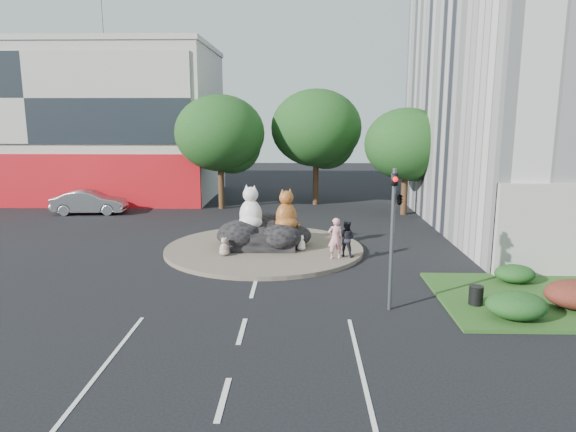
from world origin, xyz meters
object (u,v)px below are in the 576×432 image
kitten_calico (224,246)px  kitten_white (301,242)px  cat_white (251,207)px  cat_tabby (286,209)px  pedestrian_pink (335,238)px  pedestrian_dark (346,239)px  litter_bin (476,295)px  parked_car (90,202)px

kitten_calico → kitten_white: kitten_calico is taller
cat_white → cat_tabby: cat_white is taller
pedestrian_pink → pedestrian_dark: size_ratio=1.12×
cat_white → pedestrian_dark: cat_white is taller
pedestrian_dark → litter_bin: bearing=146.0°
kitten_white → pedestrian_dark: pedestrian_dark is taller
pedestrian_pink → pedestrian_dark: pedestrian_pink is taller
cat_white → parked_car: bearing=167.2°
kitten_calico → kitten_white: (3.66, 1.07, -0.06)m
kitten_calico → pedestrian_dark: bearing=7.0°
cat_tabby → parked_car: bearing=117.8°
cat_white → kitten_white: bearing=11.1°
cat_tabby → kitten_white: (0.75, -0.52, -1.55)m
cat_white → litter_bin: 11.85m
kitten_calico → parked_car: (-11.11, 11.34, 0.17)m
parked_car → litter_bin: bearing=-133.9°
kitten_calico → pedestrian_dark: (5.78, -0.05, 0.41)m
kitten_calico → parked_car: bearing=141.9°
pedestrian_pink → litter_bin: pedestrian_pink is taller
kitten_white → parked_car: size_ratio=0.16×
pedestrian_pink → kitten_calico: bearing=-16.9°
cat_white → pedestrian_pink: bearing=-2.2°
cat_tabby → litter_bin: 10.48m
cat_tabby → kitten_white: size_ratio=2.66×
cat_white → kitten_calico: bearing=-97.5°
litter_bin → kitten_calico: bearing=148.5°
cat_white → cat_tabby: bearing=21.3°
kitten_white → pedestrian_pink: 2.26m
pedestrian_dark → parked_car: 20.37m
cat_tabby → kitten_white: 1.80m
pedestrian_pink → litter_bin: 7.32m
litter_bin → cat_white: bearing=138.4°
parked_car → kitten_white: bearing=-129.1°
parked_car → kitten_calico: bearing=-139.8°
cat_tabby → pedestrian_pink: bearing=-68.5°
cat_white → parked_car: size_ratio=0.46×
kitten_calico → pedestrian_dark: pedestrian_dark is taller
cat_tabby → cat_white: bearing=148.5°
cat_tabby → litter_bin: (6.97, -7.65, -1.69)m
pedestrian_pink → pedestrian_dark: bearing=-156.7°
cat_tabby → parked_car: cat_tabby is taller
cat_tabby → kitten_white: bearing=-62.2°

